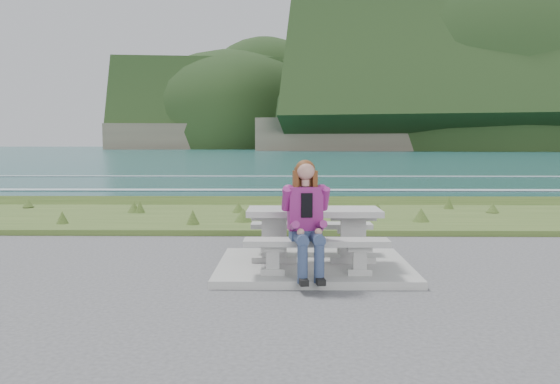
{
  "coord_description": "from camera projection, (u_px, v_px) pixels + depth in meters",
  "views": [
    {
      "loc": [
        -0.36,
        -7.39,
        1.72
      ],
      "look_at": [
        -0.48,
        1.2,
        0.97
      ],
      "focal_mm": 35.0,
      "sensor_mm": 36.0,
      "label": 1
    }
  ],
  "objects": [
    {
      "name": "grass_verge",
      "position": [
        303.0,
        220.0,
        12.48
      ],
      "size": [
        160.0,
        4.5,
        0.22
      ],
      "primitive_type": "cube",
      "color": "#304E1D",
      "rests_on": "ground"
    },
    {
      "name": "concrete_slab",
      "position": [
        313.0,
        266.0,
        7.5
      ],
      "size": [
        2.6,
        2.1,
        0.1
      ],
      "primitive_type": "cube",
      "color": "gray",
      "rests_on": "ground"
    },
    {
      "name": "bench_landward",
      "position": [
        316.0,
        247.0,
        6.77
      ],
      "size": [
        1.8,
        0.35,
        0.45
      ],
      "color": "gray",
      "rests_on": "concrete_slab"
    },
    {
      "name": "shore_drop",
      "position": [
        300.0,
        206.0,
        15.37
      ],
      "size": [
        160.0,
        0.8,
        2.2
      ],
      "primitive_type": "cube",
      "color": "brown",
      "rests_on": "ground"
    },
    {
      "name": "picnic_table",
      "position": [
        314.0,
        221.0,
        7.44
      ],
      "size": [
        1.8,
        0.75,
        0.75
      ],
      "color": "gray",
      "rests_on": "concrete_slab"
    },
    {
      "name": "seated_woman",
      "position": [
        307.0,
        235.0,
        6.62
      ],
      "size": [
        0.49,
        0.76,
        1.43
      ],
      "rotation": [
        0.0,
        0.0,
        0.14
      ],
      "color": "navy",
      "rests_on": "concrete_slab"
    },
    {
      "name": "ocean",
      "position": [
        294.0,
        202.0,
        32.65
      ],
      "size": [
        1600.0,
        1600.0,
        0.09
      ],
      "color": "#1B4E4E",
      "rests_on": "ground"
    },
    {
      "name": "headland_range",
      "position": [
        547.0,
        133.0,
        400.69
      ],
      "size": [
        729.83,
        363.95,
        208.86
      ],
      "color": "brown",
      "rests_on": "ground"
    },
    {
      "name": "bench_seaward",
      "position": [
        311.0,
        230.0,
        8.16
      ],
      "size": [
        1.8,
        0.35,
        0.45
      ],
      "color": "gray",
      "rests_on": "concrete_slab"
    }
  ]
}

